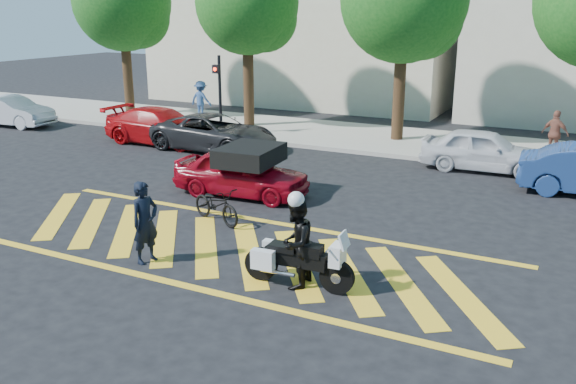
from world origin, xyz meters
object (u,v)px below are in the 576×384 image
at_px(officer_bike, 145,222).
at_px(parked_far_left, 11,111).
at_px(parked_mid_left, 214,133).
at_px(bicycle, 216,205).
at_px(parked_mid_right, 484,150).
at_px(parked_left, 162,126).
at_px(police_motorcycle, 297,260).
at_px(officer_moto, 296,243).
at_px(red_convertible, 242,173).

relative_size(officer_bike, parked_far_left, 0.43).
bearing_deg(parked_mid_left, bicycle, -144.06).
xyz_separation_m(bicycle, parked_mid_right, (4.84, 7.87, 0.22)).
distance_m(officer_bike, bicycle, 2.68).
distance_m(officer_bike, parked_mid_right, 11.55).
xyz_separation_m(parked_mid_left, parked_mid_right, (9.16, 1.40, 0.01)).
bearing_deg(parked_mid_left, parked_left, 91.46).
height_order(parked_left, parked_mid_left, parked_left).
bearing_deg(police_motorcycle, parked_mid_left, 127.28).
relative_size(bicycle, parked_mid_right, 0.43).
relative_size(officer_moto, parked_left, 0.37).
bearing_deg(red_convertible, parked_mid_right, -47.43).
relative_size(red_convertible, parked_far_left, 0.96).
bearing_deg(red_convertible, bicycle, -168.45).
height_order(bicycle, parked_far_left, parked_far_left).
distance_m(police_motorcycle, officer_moto, 0.33).
relative_size(bicycle, parked_left, 0.36).
bearing_deg(officer_moto, police_motorcycle, 78.10).
relative_size(red_convertible, parked_mid_right, 0.96).
xyz_separation_m(officer_bike, red_convertible, (-0.66, 4.81, -0.20)).
relative_size(parked_mid_left, parked_mid_right, 1.20).
bearing_deg(police_motorcycle, red_convertible, 127.20).
distance_m(police_motorcycle, parked_far_left, 20.10).
bearing_deg(parked_mid_left, officer_moto, -137.03).
height_order(bicycle, parked_mid_left, parked_mid_left).
height_order(officer_bike, bicycle, officer_bike).
xyz_separation_m(police_motorcycle, red_convertible, (-3.85, 4.47, 0.12)).
relative_size(officer_bike, parked_mid_right, 0.43).
height_order(officer_bike, red_convertible, officer_bike).
relative_size(police_motorcycle, officer_moto, 1.27).
height_order(bicycle, police_motorcycle, police_motorcycle).
relative_size(parked_far_left, parked_mid_right, 1.01).
height_order(officer_moto, parked_left, officer_moto).
height_order(police_motorcycle, officer_moto, officer_moto).
xyz_separation_m(police_motorcycle, parked_mid_right, (1.59, 10.17, 0.15)).
relative_size(officer_bike, officer_moto, 1.00).
xyz_separation_m(red_convertible, parked_far_left, (-14.22, 4.31, 0.01)).
xyz_separation_m(police_motorcycle, officer_moto, (-0.01, 0.00, 0.33)).
height_order(parked_far_left, parked_mid_right, parked_mid_right).
height_order(red_convertible, parked_mid_right, parked_mid_right).
height_order(police_motorcycle, parked_mid_left, parked_mid_left).
distance_m(parked_mid_left, parked_mid_right, 9.27).
bearing_deg(officer_bike, parked_far_left, 70.75).
relative_size(parked_left, parked_mid_right, 1.19).
bearing_deg(bicycle, officer_bike, -158.01).
bearing_deg(officer_bike, bicycle, 13.59).
bearing_deg(police_motorcycle, officer_moto, 168.10).
xyz_separation_m(bicycle, parked_far_left, (-14.82, 6.48, 0.21)).
xyz_separation_m(officer_bike, parked_far_left, (-14.88, 9.12, -0.20)).
distance_m(parked_far_left, parked_mid_left, 10.50).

